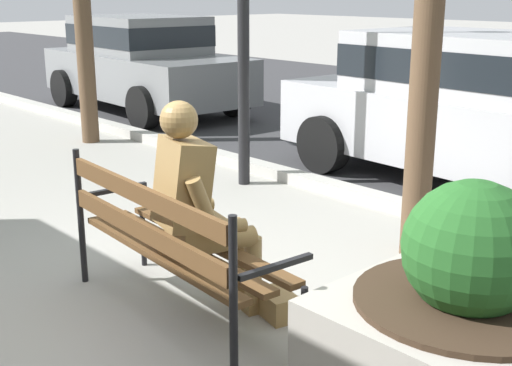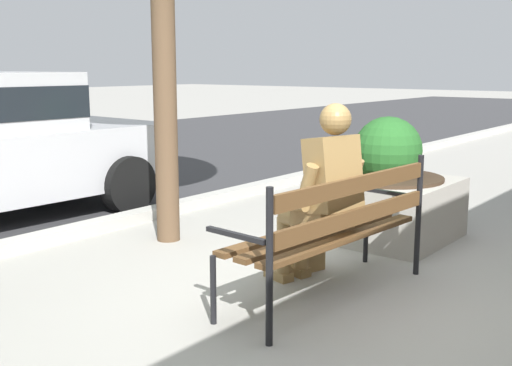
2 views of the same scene
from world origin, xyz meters
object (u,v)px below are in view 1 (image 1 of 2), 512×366
park_bench (168,238)px  parked_car_grey (143,61)px  bronze_statue_seated (207,215)px  concrete_planter (464,331)px  parked_car_silver (472,104)px

park_bench → parked_car_grey: 7.75m
bronze_statue_seated → concrete_planter: bronze_statue_seated is taller
parked_car_silver → parked_car_grey: bearing=180.0°
park_bench → concrete_planter: bearing=15.6°
park_bench → parked_car_grey: size_ratio=0.44×
concrete_planter → parked_car_silver: bearing=120.7°
park_bench → parked_car_silver: 4.18m
bronze_statue_seated → parked_car_grey: 7.74m
park_bench → concrete_planter: concrete_planter is taller
bronze_statue_seated → parked_car_grey: size_ratio=0.33×
park_bench → bronze_statue_seated: (0.12, 0.21, 0.12)m
park_bench → concrete_planter: 1.78m
concrete_planter → parked_car_silver: 4.28m
concrete_planter → parked_car_grey: (-8.25, 3.66, 0.41)m
concrete_planter → parked_car_silver: size_ratio=0.28×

